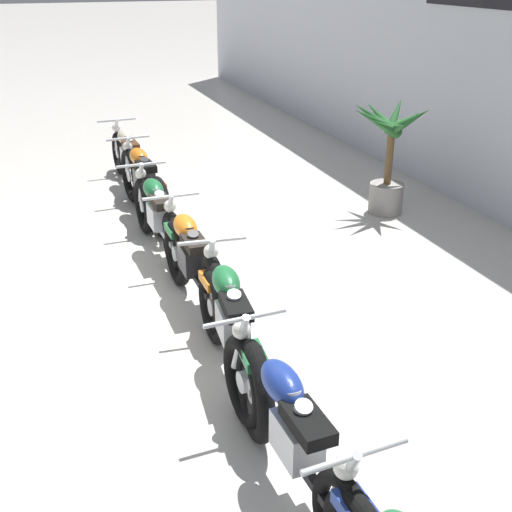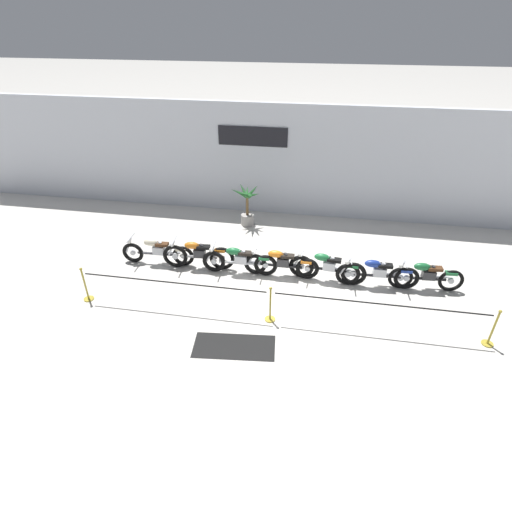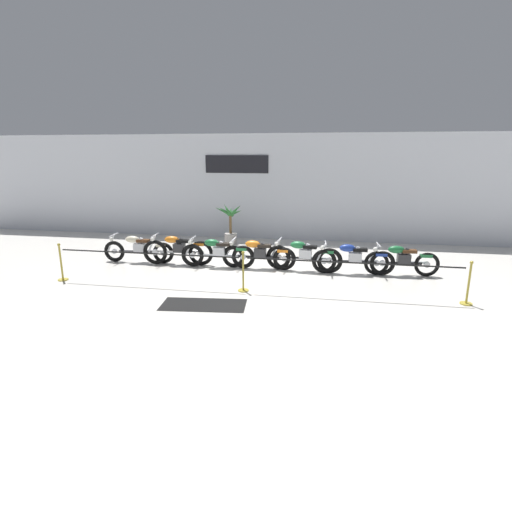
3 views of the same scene
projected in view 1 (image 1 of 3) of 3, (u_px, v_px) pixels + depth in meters
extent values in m
plane|color=silver|center=(141.00, 313.00, 6.40)|extent=(120.00, 120.00, 0.00)
torus|color=black|center=(119.00, 153.00, 10.57)|extent=(0.69, 0.15, 0.69)
torus|color=black|center=(142.00, 182.00, 9.18)|extent=(0.69, 0.15, 0.69)
cylinder|color=silver|center=(119.00, 153.00, 10.57)|extent=(0.16, 0.09, 0.16)
cylinder|color=silver|center=(142.00, 182.00, 9.18)|extent=(0.16, 0.09, 0.16)
cylinder|color=silver|center=(116.00, 135.00, 10.53)|extent=(0.31, 0.07, 0.59)
cube|color=silver|center=(130.00, 157.00, 9.76)|extent=(0.37, 0.24, 0.26)
cylinder|color=silver|center=(128.00, 144.00, 9.72)|extent=(0.18, 0.12, 0.24)
cylinder|color=silver|center=(129.00, 145.00, 9.65)|extent=(0.18, 0.12, 0.24)
cylinder|color=silver|center=(144.00, 170.00, 9.62)|extent=(0.70, 0.10, 0.07)
cube|color=#47474C|center=(130.00, 165.00, 9.86)|extent=(1.33, 0.12, 0.06)
ellipsoid|color=beige|center=(125.00, 137.00, 9.85)|extent=(0.47, 0.24, 0.22)
cube|color=#4C2D19|center=(130.00, 145.00, 9.56)|extent=(0.41, 0.22, 0.09)
cube|color=beige|center=(140.00, 164.00, 9.12)|extent=(0.33, 0.17, 0.08)
cylinder|color=silver|center=(116.00, 120.00, 10.32)|extent=(0.06, 0.62, 0.04)
sphere|color=silver|center=(116.00, 128.00, 10.45)|extent=(0.14, 0.14, 0.14)
torus|color=black|center=(131.00, 175.00, 9.30)|extent=(0.79, 0.18, 0.79)
torus|color=black|center=(160.00, 207.00, 8.07)|extent=(0.79, 0.18, 0.79)
cylinder|color=silver|center=(131.00, 175.00, 9.30)|extent=(0.19, 0.09, 0.19)
cylinder|color=silver|center=(160.00, 207.00, 8.07)|extent=(0.19, 0.09, 0.19)
cylinder|color=silver|center=(128.00, 155.00, 9.26)|extent=(0.31, 0.08, 0.59)
cube|color=#2D2D30|center=(144.00, 180.00, 8.58)|extent=(0.38, 0.25, 0.26)
cylinder|color=#2D2D30|center=(142.00, 164.00, 8.53)|extent=(0.19, 0.12, 0.24)
cylinder|color=#2D2D30|center=(144.00, 166.00, 8.46)|extent=(0.19, 0.12, 0.24)
cylinder|color=silver|center=(162.00, 195.00, 8.44)|extent=(0.70, 0.12, 0.07)
cube|color=#ADAFB5|center=(144.00, 189.00, 8.68)|extent=(1.18, 0.15, 0.06)
ellipsoid|color=orange|center=(138.00, 157.00, 8.66)|extent=(0.48, 0.26, 0.22)
cube|color=black|center=(146.00, 166.00, 8.38)|extent=(0.41, 0.23, 0.09)
cube|color=orange|center=(157.00, 185.00, 8.00)|extent=(0.33, 0.18, 0.08)
cylinder|color=silver|center=(128.00, 138.00, 9.06)|extent=(0.08, 0.62, 0.04)
sphere|color=silver|center=(127.00, 147.00, 9.18)|extent=(0.14, 0.14, 0.14)
torus|color=black|center=(144.00, 206.00, 8.23)|extent=(0.72, 0.15, 0.72)
torus|color=black|center=(177.00, 253.00, 6.87)|extent=(0.72, 0.15, 0.72)
cylinder|color=silver|center=(144.00, 206.00, 8.23)|extent=(0.17, 0.09, 0.16)
cylinder|color=silver|center=(177.00, 253.00, 6.87)|extent=(0.17, 0.09, 0.16)
cylinder|color=silver|center=(141.00, 183.00, 8.18)|extent=(0.31, 0.07, 0.59)
cube|color=silver|center=(159.00, 216.00, 7.44)|extent=(0.37, 0.23, 0.26)
cylinder|color=silver|center=(157.00, 199.00, 7.39)|extent=(0.18, 0.12, 0.24)
cylinder|color=silver|center=(159.00, 201.00, 7.32)|extent=(0.18, 0.12, 0.24)
cylinder|color=silver|center=(179.00, 235.00, 7.29)|extent=(0.70, 0.09, 0.07)
cube|color=#ADAFB5|center=(159.00, 226.00, 7.54)|extent=(1.29, 0.10, 0.06)
ellipsoid|color=#1E6B38|center=(153.00, 189.00, 7.52)|extent=(0.47, 0.24, 0.22)
cube|color=black|center=(161.00, 202.00, 7.24)|extent=(0.41, 0.21, 0.09)
cube|color=#1E6B38|center=(175.00, 230.00, 6.81)|extent=(0.33, 0.17, 0.08)
cylinder|color=silver|center=(141.00, 165.00, 7.98)|extent=(0.06, 0.62, 0.04)
sphere|color=silver|center=(141.00, 174.00, 8.11)|extent=(0.14, 0.14, 0.14)
torus|color=black|center=(173.00, 242.00, 7.16)|extent=(0.70, 0.13, 0.70)
torus|color=black|center=(214.00, 307.00, 5.81)|extent=(0.70, 0.13, 0.70)
cylinder|color=silver|center=(173.00, 242.00, 7.16)|extent=(0.16, 0.08, 0.16)
cylinder|color=silver|center=(214.00, 307.00, 5.81)|extent=(0.16, 0.08, 0.16)
cylinder|color=silver|center=(170.00, 216.00, 7.12)|extent=(0.30, 0.06, 0.59)
cube|color=#2D2D30|center=(192.00, 259.00, 6.37)|extent=(0.36, 0.22, 0.26)
cylinder|color=#2D2D30|center=(190.00, 239.00, 6.32)|extent=(0.18, 0.11, 0.24)
cylinder|color=#2D2D30|center=(192.00, 242.00, 6.25)|extent=(0.18, 0.11, 0.24)
cylinder|color=silver|center=(215.00, 282.00, 6.22)|extent=(0.70, 0.07, 0.07)
cube|color=black|center=(191.00, 269.00, 6.47)|extent=(1.26, 0.07, 0.06)
ellipsoid|color=orange|center=(185.00, 226.00, 6.46)|extent=(0.46, 0.22, 0.22)
cube|color=black|center=(195.00, 243.00, 6.17)|extent=(0.40, 0.20, 0.09)
cube|color=orange|center=(212.00, 280.00, 5.75)|extent=(0.32, 0.16, 0.08)
cylinder|color=silver|center=(171.00, 196.00, 6.91)|extent=(0.04, 0.62, 0.04)
sphere|color=silver|center=(170.00, 206.00, 7.04)|extent=(0.14, 0.14, 0.14)
torus|color=black|center=(214.00, 294.00, 5.97)|extent=(0.76, 0.20, 0.76)
torus|color=black|center=(255.00, 391.00, 4.62)|extent=(0.76, 0.20, 0.76)
cylinder|color=silver|center=(214.00, 294.00, 5.97)|extent=(0.18, 0.10, 0.18)
cylinder|color=silver|center=(255.00, 391.00, 4.62)|extent=(0.18, 0.10, 0.18)
cylinder|color=silver|center=(211.00, 263.00, 5.93)|extent=(0.31, 0.08, 0.59)
cube|color=silver|center=(233.00, 323.00, 5.18)|extent=(0.38, 0.25, 0.26)
cylinder|color=silver|center=(231.00, 298.00, 5.14)|extent=(0.19, 0.13, 0.24)
cylinder|color=silver|center=(233.00, 303.00, 5.06)|extent=(0.19, 0.13, 0.24)
cylinder|color=silver|center=(259.00, 355.00, 5.01)|extent=(0.70, 0.13, 0.07)
cube|color=black|center=(232.00, 334.00, 5.28)|extent=(1.23, 0.17, 0.06)
ellipsoid|color=#1E6B38|center=(226.00, 281.00, 5.28)|extent=(0.48, 0.26, 0.22)
cube|color=black|center=(236.00, 306.00, 4.98)|extent=(0.42, 0.24, 0.09)
cube|color=#1E6B38|center=(253.00, 356.00, 4.55)|extent=(0.33, 0.19, 0.08)
cylinder|color=silver|center=(212.00, 241.00, 5.72)|extent=(0.09, 0.62, 0.04)
sphere|color=silver|center=(211.00, 252.00, 5.85)|extent=(0.14, 0.14, 0.14)
torus|color=black|center=(245.00, 381.00, 4.75)|extent=(0.72, 0.15, 0.72)
cylinder|color=silver|center=(245.00, 381.00, 4.75)|extent=(0.17, 0.09, 0.17)
cylinder|color=silver|center=(240.00, 343.00, 4.71)|extent=(0.31, 0.07, 0.59)
cube|color=silver|center=(297.00, 438.00, 3.94)|extent=(0.37, 0.24, 0.26)
cylinder|color=silver|center=(295.00, 408.00, 3.89)|extent=(0.18, 0.12, 0.24)
cylinder|color=silver|center=(301.00, 416.00, 3.82)|extent=(0.18, 0.12, 0.24)
cylinder|color=silver|center=(339.00, 483.00, 3.80)|extent=(0.70, 0.10, 0.07)
cube|color=black|center=(293.00, 451.00, 4.04)|extent=(1.33, 0.12, 0.06)
ellipsoid|color=navy|center=(282.00, 383.00, 4.03)|extent=(0.47, 0.24, 0.22)
cube|color=black|center=(307.00, 422.00, 3.74)|extent=(0.41, 0.22, 0.09)
cube|color=navy|center=(359.00, 512.00, 3.29)|extent=(0.33, 0.17, 0.08)
cylinder|color=silver|center=(245.00, 318.00, 4.51)|extent=(0.06, 0.62, 0.04)
sphere|color=silver|center=(241.00, 330.00, 4.63)|extent=(0.14, 0.14, 0.14)
cylinder|color=silver|center=(342.00, 482.00, 3.45)|extent=(0.31, 0.08, 0.59)
cylinder|color=silver|center=(356.00, 456.00, 3.25)|extent=(0.08, 0.62, 0.04)
sphere|color=silver|center=(346.00, 467.00, 3.38)|extent=(0.14, 0.14, 0.14)
cylinder|color=gray|center=(386.00, 198.00, 8.94)|extent=(0.47, 0.47, 0.42)
cylinder|color=brown|center=(389.00, 157.00, 8.70)|extent=(0.10, 0.10, 0.76)
cone|color=#235B28|center=(398.00, 128.00, 8.31)|extent=(0.57, 0.28, 0.34)
cone|color=#235B28|center=(409.00, 121.00, 8.38)|extent=(0.51, 0.48, 0.51)
cone|color=#235B28|center=(405.00, 121.00, 8.61)|extent=(0.23, 0.54, 0.37)
cone|color=#235B28|center=(396.00, 115.00, 8.66)|extent=(0.49, 0.47, 0.54)
cone|color=#235B28|center=(380.00, 117.00, 8.72)|extent=(0.69, 0.24, 0.42)
cone|color=#235B28|center=(374.00, 118.00, 8.58)|extent=(0.49, 0.55, 0.52)
cone|color=#235B28|center=(375.00, 120.00, 8.40)|extent=(0.16, 0.68, 0.46)
cone|color=#235B28|center=(385.00, 127.00, 8.30)|extent=(0.45, 0.62, 0.46)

